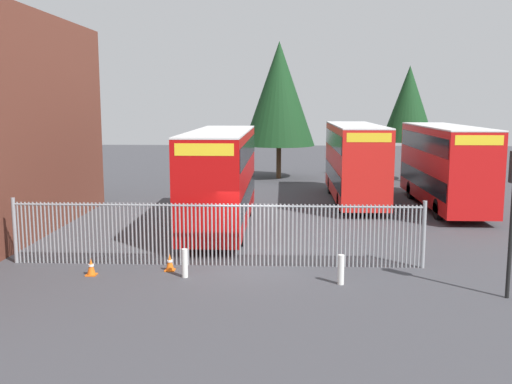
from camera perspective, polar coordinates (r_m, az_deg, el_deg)
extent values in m
plane|color=#3D3D42|center=(28.53, 0.37, -2.76)|extent=(100.00, 100.00, 0.00)
cylinder|color=gray|center=(22.54, -22.32, -3.65)|extent=(0.06, 0.06, 2.20)
cylinder|color=gray|center=(22.49, -22.00, -3.66)|extent=(0.06, 0.06, 2.20)
cylinder|color=gray|center=(22.43, -21.67, -3.67)|extent=(0.06, 0.06, 2.20)
cylinder|color=gray|center=(22.37, -21.34, -3.69)|extent=(0.06, 0.06, 2.20)
cylinder|color=gray|center=(22.31, -21.01, -3.70)|extent=(0.06, 0.06, 2.20)
cylinder|color=gray|center=(22.26, -20.68, -3.71)|extent=(0.06, 0.06, 2.20)
cylinder|color=gray|center=(22.20, -20.35, -3.72)|extent=(0.06, 0.06, 2.20)
cylinder|color=gray|center=(22.15, -20.01, -3.73)|extent=(0.06, 0.06, 2.20)
cylinder|color=gray|center=(22.10, -19.68, -3.75)|extent=(0.06, 0.06, 2.20)
cylinder|color=gray|center=(22.04, -19.34, -3.76)|extent=(0.06, 0.06, 2.20)
cylinder|color=gray|center=(21.99, -19.00, -3.77)|extent=(0.06, 0.06, 2.20)
cylinder|color=gray|center=(21.94, -18.66, -3.78)|extent=(0.06, 0.06, 2.20)
cylinder|color=gray|center=(21.89, -18.32, -3.79)|extent=(0.06, 0.06, 2.20)
cylinder|color=gray|center=(21.84, -17.97, -3.80)|extent=(0.06, 0.06, 2.20)
cylinder|color=gray|center=(21.79, -17.63, -3.81)|extent=(0.06, 0.06, 2.20)
cylinder|color=gray|center=(21.74, -17.28, -3.82)|extent=(0.06, 0.06, 2.20)
cylinder|color=gray|center=(21.70, -16.93, -3.84)|extent=(0.06, 0.06, 2.20)
cylinder|color=gray|center=(21.65, -16.58, -3.85)|extent=(0.06, 0.06, 2.20)
cylinder|color=gray|center=(21.60, -16.23, -3.86)|extent=(0.06, 0.06, 2.20)
cylinder|color=gray|center=(21.56, -15.87, -3.87)|extent=(0.06, 0.06, 2.20)
cylinder|color=gray|center=(21.51, -15.52, -3.88)|extent=(0.06, 0.06, 2.20)
cylinder|color=gray|center=(21.47, -15.16, -3.89)|extent=(0.06, 0.06, 2.20)
cylinder|color=gray|center=(21.43, -14.80, -3.90)|extent=(0.06, 0.06, 2.20)
cylinder|color=gray|center=(21.39, -14.44, -3.91)|extent=(0.06, 0.06, 2.20)
cylinder|color=gray|center=(21.35, -14.08, -3.92)|extent=(0.06, 0.06, 2.20)
cylinder|color=gray|center=(21.31, -13.72, -3.93)|extent=(0.06, 0.06, 2.20)
cylinder|color=gray|center=(21.27, -13.36, -3.94)|extent=(0.06, 0.06, 2.20)
cylinder|color=gray|center=(21.23, -12.99, -3.95)|extent=(0.06, 0.06, 2.20)
cylinder|color=gray|center=(21.19, -12.63, -3.96)|extent=(0.06, 0.06, 2.20)
cylinder|color=gray|center=(21.16, -12.26, -3.97)|extent=(0.06, 0.06, 2.20)
cylinder|color=gray|center=(21.12, -11.89, -3.98)|extent=(0.06, 0.06, 2.20)
cylinder|color=gray|center=(21.09, -11.52, -3.99)|extent=(0.06, 0.06, 2.20)
cylinder|color=gray|center=(21.05, -11.15, -4.00)|extent=(0.06, 0.06, 2.20)
cylinder|color=gray|center=(21.02, -10.78, -4.00)|extent=(0.06, 0.06, 2.20)
cylinder|color=gray|center=(20.99, -10.40, -4.01)|extent=(0.06, 0.06, 2.20)
cylinder|color=gray|center=(20.96, -10.03, -4.02)|extent=(0.06, 0.06, 2.20)
cylinder|color=gray|center=(20.93, -9.65, -4.03)|extent=(0.06, 0.06, 2.20)
cylinder|color=gray|center=(20.90, -9.27, -4.04)|extent=(0.06, 0.06, 2.20)
cylinder|color=gray|center=(20.87, -8.90, -4.05)|extent=(0.06, 0.06, 2.20)
cylinder|color=gray|center=(20.84, -8.52, -4.06)|extent=(0.06, 0.06, 2.20)
cylinder|color=gray|center=(20.82, -8.14, -4.06)|extent=(0.06, 0.06, 2.20)
cylinder|color=gray|center=(20.79, -7.76, -4.07)|extent=(0.06, 0.06, 2.20)
cylinder|color=gray|center=(20.77, -7.38, -4.08)|extent=(0.06, 0.06, 2.20)
cylinder|color=gray|center=(20.74, -6.99, -4.09)|extent=(0.06, 0.06, 2.20)
cylinder|color=gray|center=(20.72, -6.61, -4.09)|extent=(0.06, 0.06, 2.20)
cylinder|color=gray|center=(20.70, -6.23, -4.10)|extent=(0.06, 0.06, 2.20)
cylinder|color=gray|center=(20.68, -5.84, -4.11)|extent=(0.06, 0.06, 2.20)
cylinder|color=gray|center=(20.66, -5.45, -4.11)|extent=(0.06, 0.06, 2.20)
cylinder|color=gray|center=(20.64, -5.07, -4.12)|extent=(0.06, 0.06, 2.20)
cylinder|color=gray|center=(20.62, -4.68, -4.13)|extent=(0.06, 0.06, 2.20)
cylinder|color=gray|center=(20.60, -4.29, -4.13)|extent=(0.06, 0.06, 2.20)
cylinder|color=gray|center=(20.58, -3.90, -4.14)|extent=(0.06, 0.06, 2.20)
cylinder|color=gray|center=(20.57, -3.51, -4.15)|extent=(0.06, 0.06, 2.20)
cylinder|color=gray|center=(20.55, -3.12, -4.15)|extent=(0.06, 0.06, 2.20)
cylinder|color=gray|center=(20.54, -2.73, -4.16)|extent=(0.06, 0.06, 2.20)
cylinder|color=gray|center=(20.53, -2.34, -4.16)|extent=(0.06, 0.06, 2.20)
cylinder|color=gray|center=(20.52, -1.95, -4.17)|extent=(0.06, 0.06, 2.20)
cylinder|color=gray|center=(20.51, -1.56, -4.17)|extent=(0.06, 0.06, 2.20)
cylinder|color=gray|center=(20.50, -1.17, -4.18)|extent=(0.06, 0.06, 2.20)
cylinder|color=gray|center=(20.49, -0.78, -4.18)|extent=(0.06, 0.06, 2.20)
cylinder|color=gray|center=(20.48, -0.38, -4.19)|extent=(0.06, 0.06, 2.20)
cylinder|color=gray|center=(20.47, 0.01, -4.19)|extent=(0.06, 0.06, 2.20)
cylinder|color=gray|center=(20.47, 0.40, -4.19)|extent=(0.06, 0.06, 2.20)
cylinder|color=gray|center=(20.46, 0.80, -4.20)|extent=(0.06, 0.06, 2.20)
cylinder|color=gray|center=(20.46, 1.19, -4.20)|extent=(0.06, 0.06, 2.20)
cylinder|color=gray|center=(20.46, 1.59, -4.20)|extent=(0.06, 0.06, 2.20)
cylinder|color=gray|center=(20.45, 1.98, -4.21)|extent=(0.06, 0.06, 2.20)
cylinder|color=gray|center=(20.45, 2.37, -4.21)|extent=(0.06, 0.06, 2.20)
cylinder|color=gray|center=(20.45, 2.77, -4.21)|extent=(0.06, 0.06, 2.20)
cylinder|color=gray|center=(20.45, 3.16, -4.22)|extent=(0.06, 0.06, 2.20)
cylinder|color=gray|center=(20.46, 3.56, -4.22)|extent=(0.06, 0.06, 2.20)
cylinder|color=gray|center=(20.46, 3.95, -4.22)|extent=(0.06, 0.06, 2.20)
cylinder|color=gray|center=(20.46, 4.34, -4.22)|extent=(0.06, 0.06, 2.20)
cylinder|color=gray|center=(20.47, 4.74, -4.22)|extent=(0.06, 0.06, 2.20)
cylinder|color=gray|center=(20.47, 5.13, -4.23)|extent=(0.06, 0.06, 2.20)
cylinder|color=gray|center=(20.48, 5.52, -4.23)|extent=(0.06, 0.06, 2.20)
cylinder|color=gray|center=(20.49, 5.92, -4.23)|extent=(0.06, 0.06, 2.20)
cylinder|color=gray|center=(20.50, 6.31, -4.23)|extent=(0.06, 0.06, 2.20)
cylinder|color=gray|center=(20.50, 6.70, -4.23)|extent=(0.06, 0.06, 2.20)
cylinder|color=gray|center=(20.52, 7.09, -4.23)|extent=(0.06, 0.06, 2.20)
cylinder|color=gray|center=(20.53, 7.49, -4.23)|extent=(0.06, 0.06, 2.20)
cylinder|color=gray|center=(20.54, 7.88, -4.23)|extent=(0.06, 0.06, 2.20)
cylinder|color=gray|center=(20.55, 8.27, -4.23)|extent=(0.06, 0.06, 2.20)
cylinder|color=gray|center=(20.57, 8.66, -4.23)|extent=(0.06, 0.06, 2.20)
cylinder|color=gray|center=(20.58, 9.05, -4.23)|extent=(0.06, 0.06, 2.20)
cylinder|color=gray|center=(20.60, 9.44, -4.23)|extent=(0.06, 0.06, 2.20)
cylinder|color=gray|center=(20.62, 9.82, -4.23)|extent=(0.06, 0.06, 2.20)
cylinder|color=gray|center=(20.63, 10.21, -4.23)|extent=(0.06, 0.06, 2.20)
cylinder|color=gray|center=(20.65, 10.60, -4.23)|extent=(0.06, 0.06, 2.20)
cylinder|color=gray|center=(20.67, 10.98, -4.23)|extent=(0.06, 0.06, 2.20)
cylinder|color=gray|center=(20.69, 11.37, -4.22)|extent=(0.06, 0.06, 2.20)
cylinder|color=gray|center=(20.71, 11.75, -4.22)|extent=(0.06, 0.06, 2.20)
cylinder|color=gray|center=(20.74, 12.14, -4.22)|extent=(0.06, 0.06, 2.20)
cylinder|color=gray|center=(20.76, 12.52, -4.22)|extent=(0.06, 0.06, 2.20)
cylinder|color=gray|center=(20.79, 12.90, -4.22)|extent=(0.06, 0.06, 2.20)
cylinder|color=gray|center=(20.81, 13.28, -4.21)|extent=(0.06, 0.06, 2.20)
cylinder|color=gray|center=(20.84, 13.66, -4.21)|extent=(0.06, 0.06, 2.20)
cylinder|color=gray|center=(20.86, 14.04, -4.21)|extent=(0.06, 0.06, 2.20)
cylinder|color=gray|center=(20.89, 14.42, -4.21)|extent=(0.06, 0.06, 2.20)
cylinder|color=gray|center=(20.92, 14.80, -4.20)|extent=(0.06, 0.06, 2.20)
cylinder|color=gray|center=(20.95, 15.18, -4.20)|extent=(0.06, 0.06, 2.20)
cylinder|color=gray|center=(20.98, 15.55, -4.20)|extent=(0.06, 0.06, 2.20)
cylinder|color=gray|center=(21.01, 15.92, -4.19)|extent=(0.06, 0.06, 2.20)
cylinder|color=gray|center=(20.38, -3.93, -1.34)|extent=(14.31, 0.07, 0.07)
cylinder|color=gray|center=(22.53, -22.33, -3.46)|extent=(0.14, 0.14, 2.35)
cylinder|color=gray|center=(21.00, 15.93, -3.99)|extent=(0.14, 0.14, 2.35)
cube|color=#B70C0C|center=(26.50, -3.45, 1.50)|extent=(2.50, 10.80, 4.00)
cube|color=black|center=(26.61, -3.43, -0.21)|extent=(2.54, 10.37, 0.90)
cube|color=black|center=(26.38, -3.47, 4.08)|extent=(2.54, 10.37, 0.90)
cube|color=yellow|center=(21.05, -5.03, 4.12)|extent=(2.12, 0.12, 0.44)
cube|color=silver|center=(26.32, -3.49, 5.88)|extent=(2.50, 10.80, 0.08)
cylinder|color=black|center=(23.69, -6.92, -3.91)|extent=(0.30, 1.04, 1.04)
cylinder|color=black|center=(23.43, -1.59, -3.99)|extent=(0.30, 1.04, 1.04)
cylinder|color=black|center=(29.82, -4.91, -1.27)|extent=(0.30, 1.04, 1.04)
cylinder|color=black|center=(29.61, -0.69, -1.31)|extent=(0.30, 1.04, 1.04)
cube|color=red|center=(33.20, 17.80, 2.55)|extent=(2.50, 10.80, 4.00)
cube|color=black|center=(33.29, 17.74, 1.18)|extent=(2.54, 10.37, 0.90)
cube|color=black|center=(33.10, 17.90, 4.62)|extent=(2.54, 10.37, 0.90)
cube|color=yellow|center=(27.95, 20.79, 4.72)|extent=(2.12, 0.12, 0.44)
cube|color=silver|center=(33.06, 17.96, 6.05)|extent=(2.50, 10.80, 0.08)
cylinder|color=black|center=(29.96, 17.26, -1.59)|extent=(0.30, 1.04, 1.04)
cylinder|color=black|center=(30.59, 21.25, -1.58)|extent=(0.30, 1.04, 1.04)
cylinder|color=black|center=(36.03, 14.76, 0.20)|extent=(0.30, 1.04, 1.04)
cylinder|color=black|center=(36.55, 18.13, 0.17)|extent=(0.30, 1.04, 1.04)
cube|color=red|center=(34.05, 9.54, 2.99)|extent=(2.50, 10.80, 4.00)
cube|color=black|center=(34.14, 9.50, 1.65)|extent=(2.54, 10.37, 0.90)
cube|color=black|center=(33.95, 9.59, 5.01)|extent=(2.54, 10.37, 0.90)
cube|color=yellow|center=(28.63, 10.89, 5.21)|extent=(2.12, 0.12, 0.44)
cube|color=silver|center=(33.91, 9.62, 6.41)|extent=(2.50, 10.80, 0.08)
cylinder|color=black|center=(30.87, 8.16, -0.99)|extent=(0.30, 1.04, 1.04)
cylinder|color=black|center=(31.16, 12.19, -1.00)|extent=(0.30, 1.04, 1.04)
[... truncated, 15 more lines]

